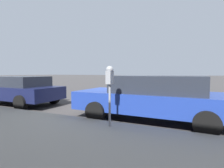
{
  "coord_description": "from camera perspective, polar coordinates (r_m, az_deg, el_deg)",
  "views": [
    {
      "loc": [
        -6.67,
        -2.5,
        1.53
      ],
      "look_at": [
        -2.56,
        -0.54,
        1.24
      ],
      "focal_mm": 28.0,
      "sensor_mm": 36.0,
      "label": 1
    }
  ],
  "objects": [
    {
      "name": "sidewalk",
      "position": [
        3.4,
        -28.39,
        -22.29
      ],
      "size": [
        5.39,
        56.0,
        0.14
      ],
      "primitive_type": "cube",
      "color": "#99968C",
      "rests_on": "ground_plane"
    },
    {
      "name": "car_navy",
      "position": [
        9.49,
        -27.95,
        -1.61
      ],
      "size": [
        2.06,
        4.25,
        1.36
      ],
      "rotation": [
        0.0,
        0.0,
        0.0
      ],
      "color": "#14193D",
      "rests_on": "ground_plane"
    },
    {
      "name": "parking_meter",
      "position": [
        4.5,
        -0.76,
        1.23
      ],
      "size": [
        0.21,
        0.19,
        1.57
      ],
      "color": "gray",
      "rests_on": "sidewalk"
    },
    {
      "name": "ground_plane",
      "position": [
        7.29,
        4.89,
        -8.51
      ],
      "size": [
        220.0,
        220.0,
        0.0
      ],
      "primitive_type": "plane",
      "color": "#3D3A3A"
    },
    {
      "name": "car_blue",
      "position": [
        5.79,
        13.39,
        -4.04
      ],
      "size": [
        2.17,
        4.95,
        1.44
      ],
      "rotation": [
        0.0,
        0.0,
        0.0
      ],
      "color": "navy",
      "rests_on": "ground_plane"
    }
  ]
}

